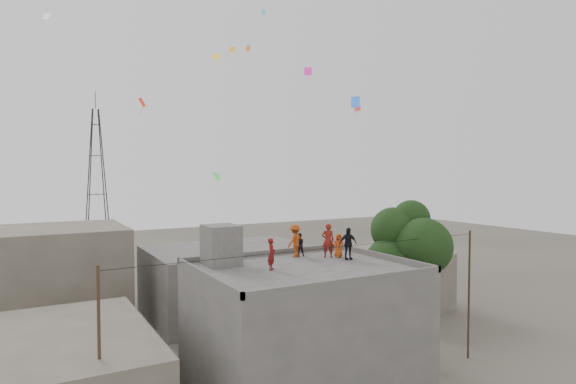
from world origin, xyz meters
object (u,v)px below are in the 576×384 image
object	(u,v)px
stair_head_box	(221,245)
person_red_adult	(328,241)
tree	(409,253)
person_dark_adult	(348,244)
transmission_tower	(97,186)

from	to	relation	value
stair_head_box	person_red_adult	xyz separation A→B (m)	(5.82, -0.83, -0.08)
person_red_adult	tree	bearing A→B (deg)	-167.12
stair_head_box	tree	bearing A→B (deg)	-10.74
tree	person_dark_adult	size ratio (longest dim) A/B	5.38
tree	transmission_tower	bearing A→B (deg)	106.09
transmission_tower	tree	bearing A→B (deg)	-73.91
stair_head_box	person_dark_adult	xyz separation A→B (m)	(6.42, -1.84, -0.15)
tree	person_dark_adult	world-z (taller)	tree
tree	person_red_adult	distance (m)	4.97
tree	person_dark_adult	xyz separation A→B (m)	(-4.15, 0.16, 0.84)
stair_head_box	tree	size ratio (longest dim) A/B	0.22
transmission_tower	person_red_adult	xyz separation A→B (m)	(6.62, -38.23, -2.05)
transmission_tower	person_dark_adult	bearing A→B (deg)	-79.58
stair_head_box	person_dark_adult	bearing A→B (deg)	-16.00
person_red_adult	person_dark_adult	world-z (taller)	person_red_adult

